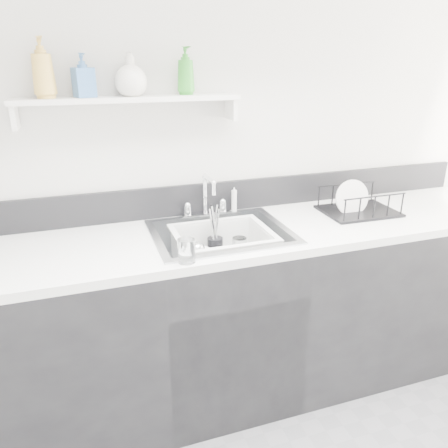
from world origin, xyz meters
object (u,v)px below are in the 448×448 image
object	(u,v)px
counter_run	(221,316)
dish_rack	(359,200)
sink	(221,250)
wash_tub	(223,249)

from	to	relation	value
counter_run	dish_rack	xyz separation A→B (m)	(0.79, 0.04, 0.53)
sink	wash_tub	distance (m)	0.02
wash_tub	dish_rack	bearing A→B (deg)	3.83
sink	counter_run	bearing A→B (deg)	0.00
wash_tub	counter_run	bearing A→B (deg)	108.32
sink	wash_tub	bearing A→B (deg)	-71.68
sink	dish_rack	distance (m)	0.80
wash_tub	dish_rack	distance (m)	0.80
sink	dish_rack	bearing A→B (deg)	2.73
counter_run	wash_tub	xyz separation A→B (m)	(0.00, -0.01, 0.38)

